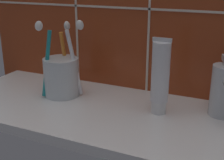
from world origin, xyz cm
name	(u,v)px	position (x,y,z in cm)	size (l,w,h in cm)	color
sink_counter	(116,115)	(0.00, 0.00, 1.00)	(76.72, 28.94, 2.00)	white
toothbrush_cup	(61,75)	(-15.27, 2.96, 6.91)	(9.87, 9.91, 17.79)	silver
toothpaste_tube	(160,77)	(8.23, 2.91, 9.78)	(3.81, 3.62, 15.64)	white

